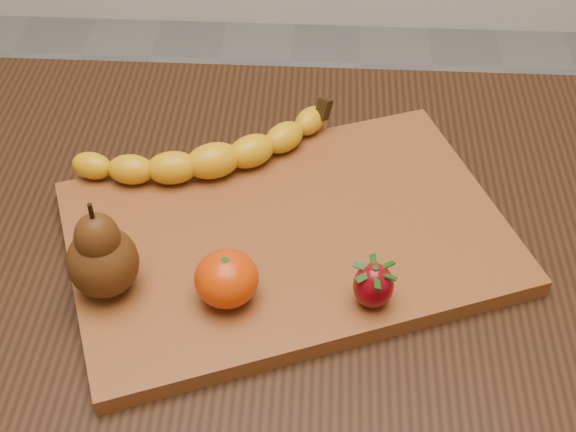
# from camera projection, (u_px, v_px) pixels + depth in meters

# --- Properties ---
(table) EXTENTS (1.00, 0.70, 0.76)m
(table) POSITION_uv_depth(u_px,v_px,m) (220.00, 308.00, 0.92)
(table) COLOR black
(table) RESTS_ON ground
(cutting_board) EXTENTS (0.53, 0.44, 0.02)m
(cutting_board) POSITION_uv_depth(u_px,v_px,m) (288.00, 236.00, 0.85)
(cutting_board) COLOR brown
(cutting_board) RESTS_ON table
(banana) EXTENTS (0.26, 0.16, 0.04)m
(banana) POSITION_uv_depth(u_px,v_px,m) (213.00, 161.00, 0.89)
(banana) COLOR #E2A10A
(banana) RESTS_ON cutting_board
(pear) EXTENTS (0.08, 0.08, 0.11)m
(pear) POSITION_uv_depth(u_px,v_px,m) (100.00, 248.00, 0.75)
(pear) COLOR #4B260C
(pear) RESTS_ON cutting_board
(mandarin) EXTENTS (0.08, 0.08, 0.05)m
(mandarin) POSITION_uv_depth(u_px,v_px,m) (226.00, 279.00, 0.76)
(mandarin) COLOR #CB3502
(mandarin) RESTS_ON cutting_board
(strawberry) EXTENTS (0.05, 0.05, 0.05)m
(strawberry) POSITION_uv_depth(u_px,v_px,m) (374.00, 284.00, 0.75)
(strawberry) COLOR maroon
(strawberry) RESTS_ON cutting_board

